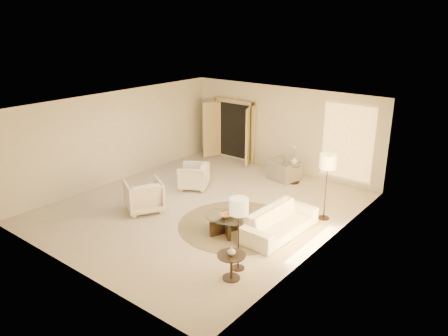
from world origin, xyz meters
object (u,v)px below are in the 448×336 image
Objects in this scene: bowl at (226,215)px; coffee_table at (226,223)px; armchair_right at (144,194)px; accent_chair at (283,167)px; floor_lamp_near at (328,164)px; end_vase at (231,251)px; side_table at (293,171)px; armchair_left at (193,175)px; sofa at (280,222)px; end_table at (231,262)px; floor_lamp_far at (239,210)px; side_vase at (294,161)px.

coffee_table is at bearing -90.00° from bowl.
armchair_right is 4.64m from accent_chair.
armchair_right is 4.82m from floor_lamp_near.
side_table is at bearing 107.48° from end_vase.
armchair_left reaches higher than accent_chair.
side_table is (2.07, 4.30, -0.11)m from armchair_right.
accent_chair is at bearing 32.45° from sofa.
end_table is 0.36× the size of floor_lamp_far.
armchair_right reaches higher than end_table.
floor_lamp_far is at bearing 24.20° from armchair_left.
side_vase is at bearing -170.43° from accent_chair.
floor_lamp_near reaches higher than side_vase.
side_table is at bearing -90.00° from side_vase.
armchair_left is 4.88× the size of end_vase.
armchair_left is 2.73× the size of bowl.
end_vase is at bearing -93.36° from floor_lamp_near.
end_table is 3.30× the size of end_vase.
sofa is 1.25× the size of floor_lamp_near.
end_table is at bearing -171.39° from sofa.
armchair_left is at bearing 140.71° from end_vase.
side_table reaches higher than bowl.
side_vase reaches higher than accent_chair.
bowl is at bearing 90.00° from coffee_table.
bowl is (-1.15, 1.08, -0.86)m from floor_lamp_far.
accent_chair is 0.55× the size of floor_lamp_near.
end_vase is at bearing 124.13° from accent_chair.
sofa is at bearing 135.85° from armchair_right.
armchair_right is at bearing 81.82° from accent_chair.
coffee_table is 8.08× the size of end_vase.
armchair_left is 1.38× the size of side_table.
armchair_left is at bearing -149.85° from armchair_right.
floor_lamp_near reaches higher than sofa.
armchair_left is 3.13m from side_vase.
armchair_right is at bearing -27.72° from armchair_left.
armchair_left is at bearing 146.80° from bowl.
bowl is (0.83, -3.98, 0.05)m from accent_chair.
end_vase is 5.67m from side_vase.
bowl reaches higher than coffee_table.
bowl is at bearing -124.04° from floor_lamp_near.
end_table is (0.24, -2.21, 0.05)m from sofa.
end_vase is at bearing -72.52° from side_table.
armchair_left is 3.12m from side_table.
armchair_left is at bearing 146.80° from coffee_table.
armchair_left is 4.94m from end_table.
floor_lamp_far reaches higher than end_vase.
coffee_table is at bearing 114.88° from accent_chair.
armchair_left is at bearing 78.14° from sofa.
armchair_right reaches higher than sofa.
floor_lamp_near is at bearing 86.64° from end_table.
bowl is at bearing -83.59° from side_table.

